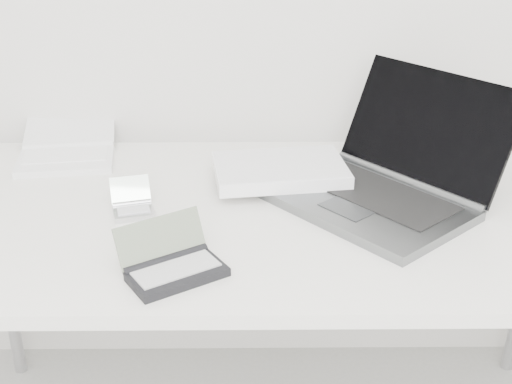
{
  "coord_description": "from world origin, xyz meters",
  "views": [
    {
      "loc": [
        -0.04,
        0.15,
        1.44
      ],
      "look_at": [
        -0.03,
        1.51,
        0.79
      ],
      "focal_mm": 50.0,
      "sensor_mm": 36.0,
      "label": 1
    }
  ],
  "objects_px": {
    "netbook_open_white": "(67,151)",
    "palmtop_charcoal": "(172,265)",
    "desk": "(269,227)",
    "laptop_large": "(350,177)"
  },
  "relations": [
    {
      "from": "desk",
      "to": "laptop_large",
      "type": "xyz_separation_m",
      "value": [
        0.18,
        0.07,
        0.09
      ]
    },
    {
      "from": "laptop_large",
      "to": "palmtop_charcoal",
      "type": "height_order",
      "value": "laptop_large"
    },
    {
      "from": "desk",
      "to": "laptop_large",
      "type": "bearing_deg",
      "value": 20.63
    },
    {
      "from": "laptop_large",
      "to": "netbook_open_white",
      "type": "xyz_separation_m",
      "value": [
        -0.7,
        0.23,
        -0.03
      ]
    },
    {
      "from": "netbook_open_white",
      "to": "palmtop_charcoal",
      "type": "distance_m",
      "value": 0.65
    },
    {
      "from": "palmtop_charcoal",
      "to": "laptop_large",
      "type": "bearing_deg",
      "value": 9.96
    },
    {
      "from": "desk",
      "to": "palmtop_charcoal",
      "type": "relative_size",
      "value": 7.34
    },
    {
      "from": "desk",
      "to": "laptop_large",
      "type": "height_order",
      "value": "laptop_large"
    },
    {
      "from": "laptop_large",
      "to": "netbook_open_white",
      "type": "distance_m",
      "value": 0.73
    },
    {
      "from": "desk",
      "to": "laptop_large",
      "type": "distance_m",
      "value": 0.22
    }
  ]
}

